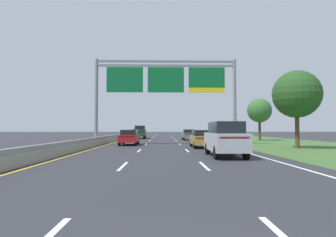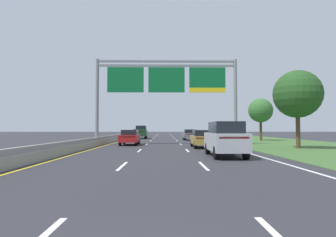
{
  "view_description": "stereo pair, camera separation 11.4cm",
  "coord_description": "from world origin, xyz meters",
  "px_view_note": "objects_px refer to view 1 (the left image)",
  "views": [
    {
      "loc": [
        -0.06,
        -2.46,
        1.71
      ],
      "look_at": [
        0.3,
        15.89,
        2.36
      ],
      "focal_mm": 30.26,
      "sensor_mm": 36.0,
      "label": 1
    },
    {
      "loc": [
        0.06,
        -2.46,
        1.71
      ],
      "look_at": [
        0.3,
        15.89,
        2.36
      ],
      "focal_mm": 30.26,
      "sensor_mm": 36.0,
      "label": 2
    }
  ],
  "objects_px": {
    "overhead_sign_gantry": "(166,84)",
    "roadside_tree_near": "(297,94)",
    "car_grey_right_lane_sedan": "(189,134)",
    "car_red_left_lane_sedan": "(129,137)",
    "pickup_truck_darkgreen": "(140,132)",
    "car_silver_right_lane_suv": "(225,138)",
    "car_gold_right_lane_sedan": "(202,138)",
    "roadside_tree_mid": "(259,111)"
  },
  "relations": [
    {
      "from": "pickup_truck_darkgreen",
      "to": "car_red_left_lane_sedan",
      "type": "height_order",
      "value": "pickup_truck_darkgreen"
    },
    {
      "from": "car_silver_right_lane_suv",
      "to": "roadside_tree_mid",
      "type": "bearing_deg",
      "value": -23.46
    },
    {
      "from": "car_grey_right_lane_sedan",
      "to": "roadside_tree_mid",
      "type": "bearing_deg",
      "value": -102.54
    },
    {
      "from": "pickup_truck_darkgreen",
      "to": "car_silver_right_lane_suv",
      "type": "relative_size",
      "value": 1.15
    },
    {
      "from": "pickup_truck_darkgreen",
      "to": "car_silver_right_lane_suv",
      "type": "xyz_separation_m",
      "value": [
        7.68,
        -31.1,
        0.02
      ]
    },
    {
      "from": "car_gold_right_lane_sedan",
      "to": "roadside_tree_mid",
      "type": "xyz_separation_m",
      "value": [
        10.25,
        14.53,
        3.43
      ]
    },
    {
      "from": "overhead_sign_gantry",
      "to": "roadside_tree_near",
      "type": "xyz_separation_m",
      "value": [
        11.21,
        -5.79,
        -1.82
      ]
    },
    {
      "from": "overhead_sign_gantry",
      "to": "car_silver_right_lane_suv",
      "type": "xyz_separation_m",
      "value": [
        3.46,
        -12.68,
        -5.37
      ]
    },
    {
      "from": "overhead_sign_gantry",
      "to": "car_gold_right_lane_sedan",
      "type": "xyz_separation_m",
      "value": [
        3.18,
        -4.54,
        -5.65
      ]
    },
    {
      "from": "car_silver_right_lane_suv",
      "to": "roadside_tree_near",
      "type": "height_order",
      "value": "roadside_tree_near"
    },
    {
      "from": "pickup_truck_darkgreen",
      "to": "roadside_tree_mid",
      "type": "relative_size",
      "value": 0.91
    },
    {
      "from": "car_gold_right_lane_sedan",
      "to": "car_grey_right_lane_sedan",
      "type": "xyz_separation_m",
      "value": [
        0.37,
        16.66,
        0.0
      ]
    },
    {
      "from": "roadside_tree_mid",
      "to": "car_red_left_lane_sedan",
      "type": "bearing_deg",
      "value": -149.01
    },
    {
      "from": "car_grey_right_lane_sedan",
      "to": "car_red_left_lane_sedan",
      "type": "relative_size",
      "value": 1.0
    },
    {
      "from": "car_red_left_lane_sedan",
      "to": "car_grey_right_lane_sedan",
      "type": "bearing_deg",
      "value": -30.84
    },
    {
      "from": "roadside_tree_mid",
      "to": "roadside_tree_near",
      "type": "bearing_deg",
      "value": -98.01
    },
    {
      "from": "overhead_sign_gantry",
      "to": "car_red_left_lane_sedan",
      "type": "bearing_deg",
      "value": -174.61
    },
    {
      "from": "roadside_tree_near",
      "to": "car_gold_right_lane_sedan",
      "type": "bearing_deg",
      "value": 171.1
    },
    {
      "from": "car_gold_right_lane_sedan",
      "to": "roadside_tree_near",
      "type": "height_order",
      "value": "roadside_tree_near"
    },
    {
      "from": "overhead_sign_gantry",
      "to": "car_red_left_lane_sedan",
      "type": "distance_m",
      "value": 6.82
    },
    {
      "from": "roadside_tree_near",
      "to": "roadside_tree_mid",
      "type": "relative_size",
      "value": 1.12
    },
    {
      "from": "overhead_sign_gantry",
      "to": "car_red_left_lane_sedan",
      "type": "xyz_separation_m",
      "value": [
        -3.81,
        -0.36,
        -5.65
      ]
    },
    {
      "from": "car_gold_right_lane_sedan",
      "to": "roadside_tree_near",
      "type": "distance_m",
      "value": 8.99
    },
    {
      "from": "overhead_sign_gantry",
      "to": "pickup_truck_darkgreen",
      "type": "relative_size",
      "value": 2.77
    },
    {
      "from": "pickup_truck_darkgreen",
      "to": "roadside_tree_near",
      "type": "xyz_separation_m",
      "value": [
        15.43,
        -24.21,
        3.57
      ]
    },
    {
      "from": "roadside_tree_mid",
      "to": "car_grey_right_lane_sedan",
      "type": "bearing_deg",
      "value": 167.84
    },
    {
      "from": "car_red_left_lane_sedan",
      "to": "car_gold_right_lane_sedan",
      "type": "bearing_deg",
      "value": -121.23
    },
    {
      "from": "car_grey_right_lane_sedan",
      "to": "car_silver_right_lane_suv",
      "type": "distance_m",
      "value": 24.81
    },
    {
      "from": "pickup_truck_darkgreen",
      "to": "roadside_tree_near",
      "type": "height_order",
      "value": "roadside_tree_near"
    },
    {
      "from": "pickup_truck_darkgreen",
      "to": "car_grey_right_lane_sedan",
      "type": "height_order",
      "value": "pickup_truck_darkgreen"
    },
    {
      "from": "car_grey_right_lane_sedan",
      "to": "car_silver_right_lane_suv",
      "type": "xyz_separation_m",
      "value": [
        -0.08,
        -24.8,
        0.28
      ]
    },
    {
      "from": "car_gold_right_lane_sedan",
      "to": "roadside_tree_mid",
      "type": "distance_m",
      "value": 18.11
    },
    {
      "from": "car_silver_right_lane_suv",
      "to": "roadside_tree_near",
      "type": "distance_m",
      "value": 10.96
    },
    {
      "from": "car_silver_right_lane_suv",
      "to": "car_red_left_lane_sedan",
      "type": "relative_size",
      "value": 1.07
    },
    {
      "from": "overhead_sign_gantry",
      "to": "roadside_tree_near",
      "type": "bearing_deg",
      "value": -27.33
    },
    {
      "from": "overhead_sign_gantry",
      "to": "car_grey_right_lane_sedan",
      "type": "bearing_deg",
      "value": 73.71
    },
    {
      "from": "car_grey_right_lane_sedan",
      "to": "roadside_tree_mid",
      "type": "distance_m",
      "value": 10.68
    },
    {
      "from": "car_silver_right_lane_suv",
      "to": "roadside_tree_mid",
      "type": "distance_m",
      "value": 24.97
    },
    {
      "from": "car_grey_right_lane_sedan",
      "to": "car_silver_right_lane_suv",
      "type": "height_order",
      "value": "car_silver_right_lane_suv"
    },
    {
      "from": "car_gold_right_lane_sedan",
      "to": "car_silver_right_lane_suv",
      "type": "relative_size",
      "value": 0.93
    },
    {
      "from": "pickup_truck_darkgreen",
      "to": "roadside_tree_mid",
      "type": "bearing_deg",
      "value": -116.37
    },
    {
      "from": "pickup_truck_darkgreen",
      "to": "roadside_tree_mid",
      "type": "xyz_separation_m",
      "value": [
        17.65,
        -8.43,
        3.18
      ]
    }
  ]
}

